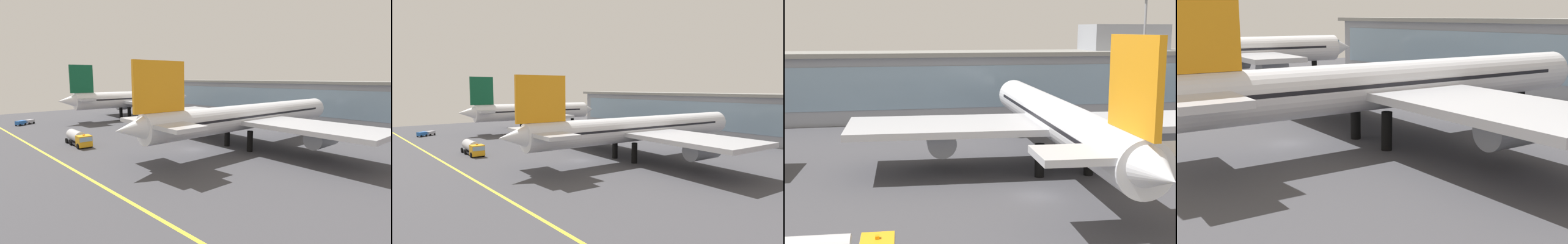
% 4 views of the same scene
% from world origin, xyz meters
% --- Properties ---
extents(ground_plane, '(180.00, 180.00, 0.00)m').
position_xyz_m(ground_plane, '(0.00, 0.00, 0.00)').
color(ground_plane, '#424247').
extents(terminal_building, '(118.62, 14.00, 17.99)m').
position_xyz_m(terminal_building, '(1.74, 51.93, 6.90)').
color(terminal_building, '#9399A3').
rests_on(terminal_building, ground).
extents(airliner_near_right, '(50.36, 58.69, 16.44)m').
position_xyz_m(airliner_near_right, '(5.57, 10.33, 5.98)').
color(airliner_near_right, black).
rests_on(airliner_near_right, ground).
extents(apron_light_mast_centre, '(1.80, 1.80, 23.28)m').
position_xyz_m(apron_light_mast_centre, '(31.59, 38.98, 15.27)').
color(apron_light_mast_centre, gray).
rests_on(apron_light_mast_centre, ground).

